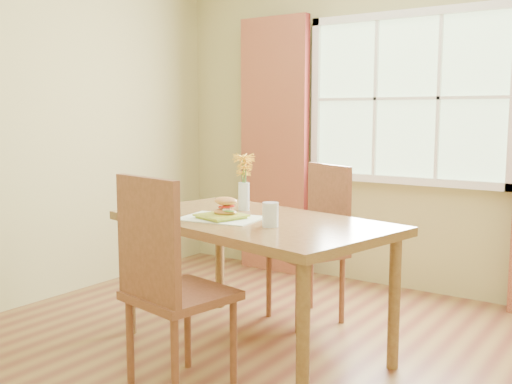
{
  "coord_description": "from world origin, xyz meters",
  "views": [
    {
      "loc": [
        1.68,
        -2.6,
        1.39
      ],
      "look_at": [
        -0.21,
        0.14,
        0.95
      ],
      "focal_mm": 42.0,
      "sensor_mm": 36.0,
      "label": 1
    }
  ],
  "objects_px": {
    "chair_far": "(316,235)",
    "croissant_sandwich": "(225,206)",
    "chair_near": "(165,277)",
    "dining_table": "(252,232)",
    "flower_vase": "(244,175)",
    "water_glass": "(270,215)"
  },
  "relations": [
    {
      "from": "chair_far",
      "to": "croissant_sandwich",
      "type": "bearing_deg",
      "value": -77.07
    },
    {
      "from": "croissant_sandwich",
      "to": "chair_near",
      "type": "bearing_deg",
      "value": -88.1
    },
    {
      "from": "dining_table",
      "to": "flower_vase",
      "type": "relative_size",
      "value": 4.93
    },
    {
      "from": "water_glass",
      "to": "flower_vase",
      "type": "xyz_separation_m",
      "value": [
        -0.44,
        0.37,
        0.16
      ]
    },
    {
      "from": "chair_far",
      "to": "croissant_sandwich",
      "type": "xyz_separation_m",
      "value": [
        -0.17,
        -0.79,
        0.28
      ]
    },
    {
      "from": "chair_near",
      "to": "flower_vase",
      "type": "bearing_deg",
      "value": 112.11
    },
    {
      "from": "chair_far",
      "to": "flower_vase",
      "type": "distance_m",
      "value": 0.7
    },
    {
      "from": "chair_far",
      "to": "croissant_sandwich",
      "type": "distance_m",
      "value": 0.85
    },
    {
      "from": "chair_near",
      "to": "croissant_sandwich",
      "type": "height_order",
      "value": "chair_near"
    },
    {
      "from": "water_glass",
      "to": "flower_vase",
      "type": "bearing_deg",
      "value": 139.94
    },
    {
      "from": "dining_table",
      "to": "croissant_sandwich",
      "type": "xyz_separation_m",
      "value": [
        -0.13,
        -0.08,
        0.15
      ]
    },
    {
      "from": "dining_table",
      "to": "croissant_sandwich",
      "type": "relative_size",
      "value": 11.16
    },
    {
      "from": "chair_near",
      "to": "chair_far",
      "type": "distance_m",
      "value": 1.42
    },
    {
      "from": "dining_table",
      "to": "chair_far",
      "type": "xyz_separation_m",
      "value": [
        0.04,
        0.7,
        -0.13
      ]
    },
    {
      "from": "dining_table",
      "to": "water_glass",
      "type": "bearing_deg",
      "value": -22.53
    },
    {
      "from": "dining_table",
      "to": "flower_vase",
      "type": "bearing_deg",
      "value": 145.7
    },
    {
      "from": "croissant_sandwich",
      "to": "flower_vase",
      "type": "relative_size",
      "value": 0.44
    },
    {
      "from": "chair_near",
      "to": "dining_table",
      "type": "bearing_deg",
      "value": 98.91
    },
    {
      "from": "water_glass",
      "to": "flower_vase",
      "type": "relative_size",
      "value": 0.37
    },
    {
      "from": "dining_table",
      "to": "chair_near",
      "type": "bearing_deg",
      "value": -80.06
    },
    {
      "from": "dining_table",
      "to": "chair_near",
      "type": "relative_size",
      "value": 1.61
    },
    {
      "from": "chair_near",
      "to": "flower_vase",
      "type": "distance_m",
      "value": 1.03
    }
  ]
}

